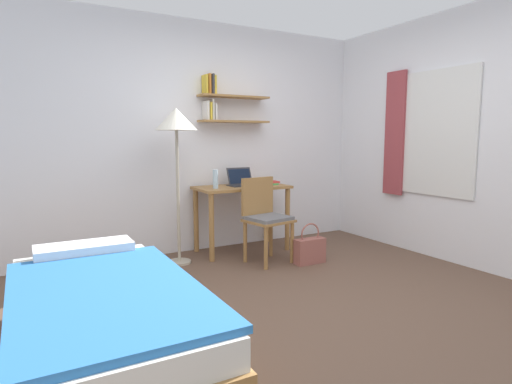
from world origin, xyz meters
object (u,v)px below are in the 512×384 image
object	(u,v)px
desk	(242,199)
water_bottle	(215,179)
book_stack	(268,183)
desk_chair	(265,215)
laptop	(241,181)
handbag	(310,250)
bed	(104,322)
standing_lamp	(176,127)

from	to	relation	value
desk	water_bottle	xyz separation A→B (m)	(-0.36, -0.08, 0.25)
water_bottle	book_stack	world-z (taller)	water_bottle
desk	desk_chair	distance (m)	0.51
laptop	handbag	xyz separation A→B (m)	(0.37, -0.84, -0.66)
bed	book_stack	bearing A→B (deg)	39.34
desk_chair	handbag	size ratio (longest dim) A/B	2.07
desk	laptop	xyz separation A→B (m)	(0.01, 0.04, 0.20)
water_bottle	desk_chair	bearing A→B (deg)	-48.13
laptop	bed	bearing A→B (deg)	-135.14
book_stack	handbag	world-z (taller)	book_stack
desk_chair	handbag	bearing A→B (deg)	-38.98
laptop	handbag	bearing A→B (deg)	-66.05
desk	handbag	xyz separation A→B (m)	(0.38, -0.79, -0.46)
standing_lamp	laptop	bearing A→B (deg)	11.48
laptop	desk	bearing A→B (deg)	-105.47
book_stack	desk	bearing A→B (deg)	179.68
laptop	book_stack	size ratio (longest dim) A/B	1.31
laptop	book_stack	xyz separation A→B (m)	(0.34, -0.05, -0.03)
desk_chair	standing_lamp	size ratio (longest dim) A/B	0.55
laptop	book_stack	distance (m)	0.34
book_stack	bed	bearing A→B (deg)	-140.66
standing_lamp	handbag	bearing A→B (deg)	-29.55
desk	desk_chair	xyz separation A→B (m)	(0.02, -0.49, -0.11)
desk	bed	bearing A→B (deg)	-135.65
handbag	desk_chair	bearing A→B (deg)	141.02
laptop	water_bottle	size ratio (longest dim) A/B	1.49
handbag	book_stack	bearing A→B (deg)	92.48
bed	water_bottle	world-z (taller)	water_bottle
desk	book_stack	distance (m)	0.39
desk	book_stack	size ratio (longest dim) A/B	4.49
laptop	standing_lamp	bearing A→B (deg)	-168.52
book_stack	handbag	bearing A→B (deg)	-87.52
handbag	laptop	bearing A→B (deg)	113.95
bed	water_bottle	distance (m)	2.34
desk_chair	water_bottle	world-z (taller)	water_bottle
desk	standing_lamp	distance (m)	1.14
bed	desk_chair	distance (m)	2.26
desk_chair	water_bottle	xyz separation A→B (m)	(-0.38, 0.42, 0.36)
bed	book_stack	size ratio (longest dim) A/B	8.26
handbag	bed	bearing A→B (deg)	-155.82
water_bottle	book_stack	distance (m)	0.72
desk	standing_lamp	world-z (taller)	standing_lamp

